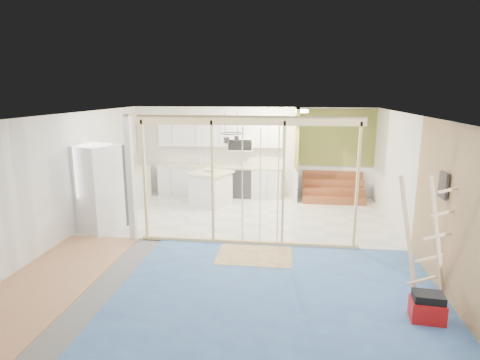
# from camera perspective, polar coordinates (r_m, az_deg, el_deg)

# --- Properties ---
(room) EXTENTS (7.01, 8.01, 2.61)m
(room) POSITION_cam_1_polar(r_m,az_deg,el_deg) (7.91, -1.08, -0.21)
(room) COLOR slate
(room) RESTS_ON ground
(floor_overlays) EXTENTS (7.00, 8.00, 0.03)m
(floor_overlays) POSITION_cam_1_polar(r_m,az_deg,el_deg) (8.34, -0.48, -8.81)
(floor_overlays) COLOR silver
(floor_overlays) RESTS_ON room
(stud_frame) EXTENTS (4.66, 0.14, 2.60)m
(stud_frame) POSITION_cam_1_polar(r_m,az_deg,el_deg) (7.89, -3.04, 2.01)
(stud_frame) COLOR beige
(stud_frame) RESTS_ON room
(base_cabinets) EXTENTS (4.45, 2.24, 0.93)m
(base_cabinets) POSITION_cam_1_polar(r_m,az_deg,el_deg) (11.62, -6.58, -0.38)
(base_cabinets) COLOR silver
(base_cabinets) RESTS_ON room
(upper_cabinets) EXTENTS (3.60, 0.41, 0.85)m
(upper_cabinets) POSITION_cam_1_polar(r_m,az_deg,el_deg) (11.68, -2.53, 6.50)
(upper_cabinets) COLOR silver
(upper_cabinets) RESTS_ON room
(green_partition) EXTENTS (2.25, 1.51, 2.60)m
(green_partition) POSITION_cam_1_polar(r_m,az_deg,el_deg) (11.53, 11.67, 1.77)
(green_partition) COLOR olive
(green_partition) RESTS_ON room
(pot_rack) EXTENTS (0.52, 0.52, 0.72)m
(pot_rack) POSITION_cam_1_polar(r_m,az_deg,el_deg) (9.69, -1.31, 6.31)
(pot_rack) COLOR black
(pot_rack) RESTS_ON room
(sheathing_panel) EXTENTS (0.02, 4.00, 2.60)m
(sheathing_panel) POSITION_cam_1_polar(r_m,az_deg,el_deg) (6.36, 28.84, -4.98)
(sheathing_panel) COLOR tan
(sheathing_panel) RESTS_ON room
(electrical_panel) EXTENTS (0.04, 0.30, 0.40)m
(electrical_panel) POSITION_cam_1_polar(r_m,az_deg,el_deg) (6.80, 26.94, -0.68)
(electrical_panel) COLOR #353539
(electrical_panel) RESTS_ON room
(ceiling_light) EXTENTS (0.32, 0.32, 0.08)m
(ceiling_light) POSITION_cam_1_polar(r_m,az_deg,el_deg) (10.65, 8.82, 9.67)
(ceiling_light) COLOR #FFEABF
(ceiling_light) RESTS_ON room
(fridge) EXTENTS (1.11, 1.06, 1.92)m
(fridge) POSITION_cam_1_polar(r_m,az_deg,el_deg) (9.33, -19.64, -1.13)
(fridge) COLOR white
(fridge) RESTS_ON room
(island) EXTENTS (1.26, 1.26, 0.94)m
(island) POSITION_cam_1_polar(r_m,az_deg,el_deg) (10.85, -4.18, -1.25)
(island) COLOR white
(island) RESTS_ON room
(bowl) EXTENTS (0.29, 0.29, 0.07)m
(bowl) POSITION_cam_1_polar(r_m,az_deg,el_deg) (10.83, -4.36, 1.45)
(bowl) COLOR silver
(bowl) RESTS_ON island
(soap_bottle_a) EXTENTS (0.15, 0.15, 0.33)m
(soap_bottle_a) POSITION_cam_1_polar(r_m,az_deg,el_deg) (11.89, -5.72, 3.03)
(soap_bottle_a) COLOR silver
(soap_bottle_a) RESTS_ON base_cabinets
(soap_bottle_b) EXTENTS (0.13, 0.13, 0.21)m
(soap_bottle_b) POSITION_cam_1_polar(r_m,az_deg,el_deg) (11.63, 0.36, 2.59)
(soap_bottle_b) COLOR silver
(soap_bottle_b) RESTS_ON base_cabinets
(toolbox) EXTENTS (0.46, 0.36, 0.41)m
(toolbox) POSITION_cam_1_polar(r_m,az_deg,el_deg) (6.19, 25.11, -16.15)
(toolbox) COLOR #B11011
(toolbox) RESTS_ON room
(ladder) EXTENTS (1.00, 0.14, 1.86)m
(ladder) POSITION_cam_1_polar(r_m,az_deg,el_deg) (6.55, 25.00, -7.32)
(ladder) COLOR #E7BE8D
(ladder) RESTS_ON room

